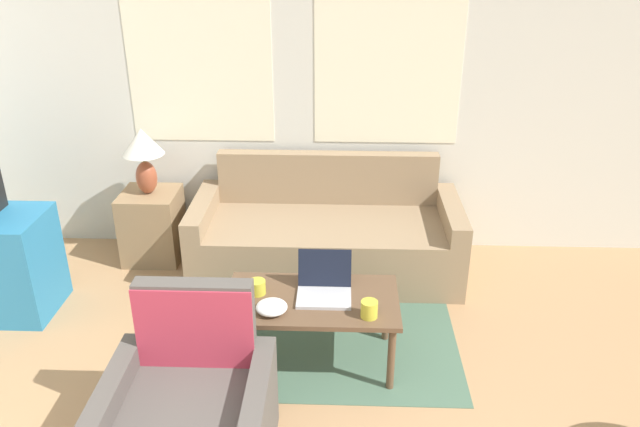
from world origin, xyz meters
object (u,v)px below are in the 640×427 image
object	(u,v)px
coffee_table	(312,305)
laptop	(324,286)
couch	(326,237)
cup_yellow	(369,309)
table_lamp	(143,151)
armchair	(190,422)
snack_bowl	(272,307)
cup_navy	(257,287)

from	to	relation	value
coffee_table	laptop	distance (m)	0.13
couch	cup_yellow	distance (m)	1.38
table_lamp	cup_yellow	world-z (taller)	table_lamp
couch	armchair	distance (m)	2.08
laptop	snack_bowl	xyz separation A→B (m)	(-0.29, -0.20, -0.02)
couch	table_lamp	xyz separation A→B (m)	(-1.39, 0.12, 0.64)
coffee_table	snack_bowl	size ratio (longest dim) A/B	5.69
couch	laptop	size ratio (longest dim) A/B	6.28
coffee_table	cup_yellow	world-z (taller)	cup_yellow
laptop	armchair	bearing A→B (deg)	-125.23
table_lamp	laptop	world-z (taller)	table_lamp
couch	table_lamp	size ratio (longest dim) A/B	3.88
cup_yellow	snack_bowl	distance (m)	0.55
cup_yellow	laptop	bearing A→B (deg)	139.25
armchair	cup_yellow	xyz separation A→B (m)	(0.88, 0.66, 0.24)
armchair	couch	bearing A→B (deg)	73.09
table_lamp	cup_yellow	distance (m)	2.25
cup_yellow	couch	bearing A→B (deg)	101.70
coffee_table	laptop	world-z (taller)	laptop
couch	armchair	xyz separation A→B (m)	(-0.60, -1.99, -0.00)
coffee_table	cup_yellow	bearing A→B (deg)	-28.39
cup_navy	snack_bowl	size ratio (longest dim) A/B	0.55
laptop	couch	bearing A→B (deg)	90.88
couch	laptop	xyz separation A→B (m)	(0.02, -1.11, 0.24)
cup_navy	laptop	bearing A→B (deg)	0.38
armchair	table_lamp	distance (m)	2.34
table_lamp	snack_bowl	size ratio (longest dim) A/B	2.86
couch	cup_navy	bearing A→B (deg)	-108.94
couch	cup_yellow	world-z (taller)	couch
armchair	coffee_table	world-z (taller)	armchair
laptop	cup_yellow	distance (m)	0.34
cup_navy	cup_yellow	world-z (taller)	cup_yellow
couch	laptop	world-z (taller)	couch
snack_bowl	coffee_table	bearing A→B (deg)	34.37
snack_bowl	cup_yellow	bearing A→B (deg)	-2.75
armchair	laptop	world-z (taller)	armchair
armchair	table_lamp	world-z (taller)	table_lamp
table_lamp	cup_navy	xyz separation A→B (m)	(1.00, -1.23, -0.41)
cup_yellow	coffee_table	bearing A→B (deg)	151.61
table_lamp	laptop	distance (m)	1.91
laptop	cup_navy	world-z (taller)	laptop
table_lamp	cup_yellow	xyz separation A→B (m)	(1.66, -1.45, -0.41)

